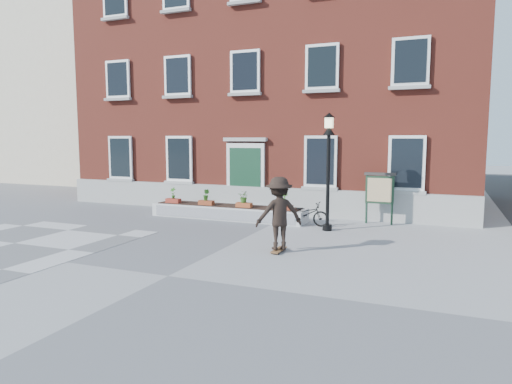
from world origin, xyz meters
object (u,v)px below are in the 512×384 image
at_px(bicycle, 306,214).
at_px(notice_board, 380,189).
at_px(lamp_post, 328,155).
at_px(skateboarder, 279,213).

relative_size(bicycle, notice_board, 0.88).
height_order(lamp_post, notice_board, lamp_post).
height_order(bicycle, notice_board, notice_board).
xyz_separation_m(bicycle, skateboarder, (0.38, -3.95, 0.64)).
bearing_deg(notice_board, bicycle, -151.16).
distance_m(bicycle, lamp_post, 2.36).
xyz_separation_m(bicycle, notice_board, (2.36, 1.30, 0.83)).
distance_m(notice_board, skateboarder, 5.62).
bearing_deg(lamp_post, bicycle, 148.11).
bearing_deg(bicycle, lamp_post, -121.02).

